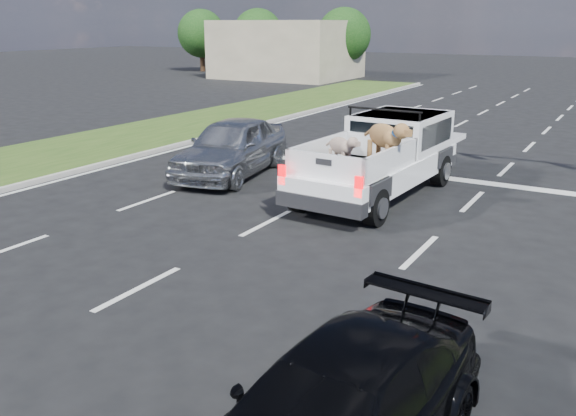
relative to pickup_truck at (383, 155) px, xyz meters
name	(u,v)px	position (x,y,z in m)	size (l,w,h in m)	color
ground	(224,313)	(0.45, -7.45, -1.03)	(160.00, 160.00, 0.00)	black
road_markings	(384,206)	(0.45, -0.89, -1.02)	(17.75, 60.00, 0.01)	silver
grass_median_left	(46,157)	(-11.05, -1.45, -0.98)	(5.00, 60.00, 0.10)	#284816
curb_left	(99,165)	(-8.60, -1.45, -0.96)	(0.15, 60.00, 0.14)	#A4A096
building_left	(287,49)	(-19.55, 28.55, 1.17)	(10.00, 8.00, 4.40)	#BFB192
tree_far_a	(201,34)	(-29.55, 30.55, 2.26)	(4.20, 4.20, 5.40)	#332114
tree_far_b	(258,34)	(-23.55, 30.55, 2.26)	(4.20, 4.20, 5.40)	#332114
tree_far_c	(344,35)	(-15.55, 30.55, 2.26)	(4.20, 4.20, 5.40)	#332114
pickup_truck	(383,155)	(0.00, 0.00, 0.00)	(2.50, 5.98, 2.20)	black
silver_sedan	(232,147)	(-4.55, -0.16, -0.20)	(1.95, 4.84, 1.65)	#A6A8AD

